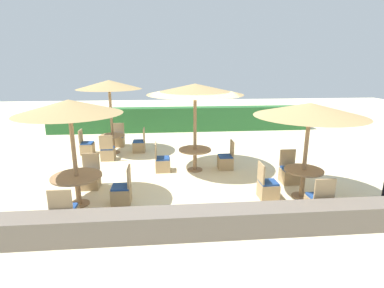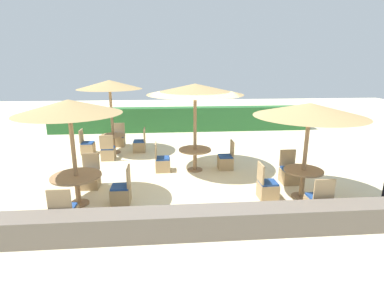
{
  "view_description": "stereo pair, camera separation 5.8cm",
  "coord_description": "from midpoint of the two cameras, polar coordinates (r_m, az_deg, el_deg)",
  "views": [
    {
      "loc": [
        -0.81,
        -8.3,
        3.31
      ],
      "look_at": [
        0.0,
        0.6,
        0.9
      ],
      "focal_mm": 28.0,
      "sensor_mm": 36.0,
      "label": 1
    },
    {
      "loc": [
        -0.75,
        -8.3,
        3.31
      ],
      "look_at": [
        0.0,
        0.6,
        0.9
      ],
      "focal_mm": 28.0,
      "sensor_mm": 36.0,
      "label": 2
    }
  ],
  "objects": [
    {
      "name": "patio_chair_front_left_east",
      "position": [
        7.57,
        -13.08,
        -9.05
      ],
      "size": [
        0.46,
        0.46,
        0.93
      ],
      "rotation": [
        0.0,
        0.0,
        1.57
      ],
      "color": "tan",
      "rests_on": "ground_plane"
    },
    {
      "name": "patio_chair_front_right_south",
      "position": [
        7.41,
        23.05,
        -10.48
      ],
      "size": [
        0.46,
        0.46,
        0.93
      ],
      "color": "tan",
      "rests_on": "ground_plane"
    },
    {
      "name": "ground_plane",
      "position": [
        8.97,
        0.51,
        -6.56
      ],
      "size": [
        40.0,
        40.0,
        0.0
      ],
      "primitive_type": "plane",
      "color": "beige"
    },
    {
      "name": "round_table_front_left",
      "position": [
        7.68,
        -20.91,
        -6.59
      ],
      "size": [
        1.17,
        1.17,
        0.74
      ],
      "color": "#93704C",
      "rests_on": "ground_plane"
    },
    {
      "name": "patio_chair_back_left_east",
      "position": [
        11.7,
        -9.77,
        -0.22
      ],
      "size": [
        0.46,
        0.46,
        0.93
      ],
      "rotation": [
        0.0,
        0.0,
        1.57
      ],
      "color": "tan",
      "rests_on": "ground_plane"
    },
    {
      "name": "round_table_front_right",
      "position": [
        8.09,
        20.57,
        -5.8
      ],
      "size": [
        0.96,
        0.96,
        0.74
      ],
      "color": "#93704C",
      "rests_on": "ground_plane"
    },
    {
      "name": "stone_border",
      "position": [
        6.13,
        3.22,
        -14.63
      ],
      "size": [
        10.0,
        0.56,
        0.54
      ],
      "primitive_type": "cube",
      "color": "#6B6056",
      "rests_on": "ground_plane"
    },
    {
      "name": "patio_chair_front_left_south",
      "position": [
        6.88,
        -22.86,
        -12.47
      ],
      "size": [
        0.46,
        0.46,
        0.93
      ],
      "color": "tan",
      "rests_on": "ground_plane"
    },
    {
      "name": "parasol_center",
      "position": [
        9.08,
        0.78,
        10.36
      ],
      "size": [
        2.92,
        2.92,
        2.73
      ],
      "color": "#93704C",
      "rests_on": "ground_plane"
    },
    {
      "name": "patio_chair_front_right_north",
      "position": [
        9.02,
        18.16,
        -5.44
      ],
      "size": [
        0.46,
        0.46,
        0.93
      ],
      "rotation": [
        0.0,
        0.0,
        3.14
      ],
      "color": "tan",
      "rests_on": "ground_plane"
    },
    {
      "name": "patio_chair_back_left_west",
      "position": [
        11.95,
        -19.16,
        -0.53
      ],
      "size": [
        0.46,
        0.46,
        0.93
      ],
      "rotation": [
        0.0,
        0.0,
        -1.57
      ],
      "color": "tan",
      "rests_on": "ground_plane"
    },
    {
      "name": "parasol_front_left",
      "position": [
        7.25,
        -22.22,
        6.49
      ],
      "size": [
        2.36,
        2.36,
        2.54
      ],
      "color": "#93704C",
      "rests_on": "ground_plane"
    },
    {
      "name": "patio_chair_front_right_west",
      "position": [
        7.86,
        14.33,
        -8.23
      ],
      "size": [
        0.46,
        0.46,
        0.93
      ],
      "rotation": [
        0.0,
        0.0,
        -1.57
      ],
      "color": "tan",
      "rests_on": "ground_plane"
    },
    {
      "name": "parasol_back_left",
      "position": [
        11.42,
        -15.3,
        10.79
      ],
      "size": [
        2.35,
        2.35,
        2.73
      ],
      "color": "#93704C",
      "rests_on": "ground_plane"
    },
    {
      "name": "hedge_row",
      "position": [
        15.09,
        -1.78,
        4.73
      ],
      "size": [
        13.0,
        0.7,
        1.2
      ],
      "primitive_type": "cube",
      "color": "#28602D",
      "rests_on": "ground_plane"
    },
    {
      "name": "patio_chair_front_left_north",
      "position": [
        8.7,
        -18.57,
        -6.23
      ],
      "size": [
        0.46,
        0.46,
        0.93
      ],
      "rotation": [
        0.0,
        0.0,
        3.14
      ],
      "color": "tan",
      "rests_on": "ground_plane"
    },
    {
      "name": "round_table_center",
      "position": [
        9.47,
        0.74,
        -1.89
      ],
      "size": [
        1.02,
        1.02,
        0.7
      ],
      "color": "#93704C",
      "rests_on": "ground_plane"
    },
    {
      "name": "patio_chair_back_left_south",
      "position": [
        10.98,
        -15.52,
        -1.58
      ],
      "size": [
        0.46,
        0.46,
        0.93
      ],
      "color": "tan",
      "rests_on": "ground_plane"
    },
    {
      "name": "patio_chair_back_left_north",
      "position": [
        12.71,
        -13.6,
        0.79
      ],
      "size": [
        0.46,
        0.46,
        0.93
      ],
      "rotation": [
        0.0,
        0.0,
        3.14
      ],
      "color": "tan",
      "rests_on": "ground_plane"
    },
    {
      "name": "parasol_front_right",
      "position": [
        7.68,
        21.72,
        6.01
      ],
      "size": [
        2.66,
        2.66,
        2.41
      ],
      "color": "#93704C",
      "rests_on": "ground_plane"
    },
    {
      "name": "patio_chair_center_west",
      "position": [
        9.52,
        -5.5,
        -3.65
      ],
      "size": [
        0.46,
        0.46,
        0.93
      ],
      "rotation": [
        0.0,
        0.0,
        -1.57
      ],
      "color": "tan",
      "rests_on": "ground_plane"
    },
    {
      "name": "round_table_back_left",
      "position": [
        11.73,
        -14.62,
        0.84
      ],
      "size": [
        0.91,
        0.91,
        0.7
      ],
      "color": "#93704C",
      "rests_on": "ground_plane"
    },
    {
      "name": "patio_chair_center_east",
      "position": [
        9.74,
        6.64,
        -3.24
      ],
      "size": [
        0.46,
        0.46,
        0.93
      ],
      "rotation": [
        0.0,
        0.0,
        1.57
      ],
      "color": "tan",
      "rests_on": "ground_plane"
    }
  ]
}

